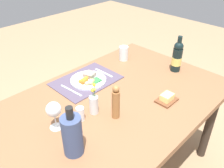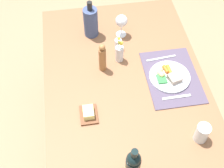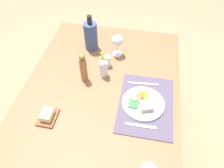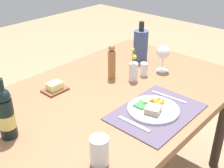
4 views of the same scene
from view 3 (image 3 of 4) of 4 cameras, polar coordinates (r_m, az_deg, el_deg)
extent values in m
plane|color=#9D7F5C|center=(1.97, -2.51, -16.84)|extent=(8.00, 8.00, 0.00)
cube|color=brown|center=(1.35, -3.53, -3.95)|extent=(1.51, 1.00, 0.04)
cylinder|color=#322821|center=(2.06, 12.42, 2.61)|extent=(0.07, 0.07, 0.70)
cylinder|color=#322821|center=(2.15, -9.78, 5.52)|extent=(0.07, 0.07, 0.70)
cube|color=#504459|center=(1.31, 9.05, -5.33)|extent=(0.46, 0.32, 0.01)
cylinder|color=white|center=(1.30, 8.34, -5.14)|extent=(0.25, 0.25, 0.01)
cube|color=gray|center=(1.26, 9.18, -5.80)|extent=(0.09, 0.09, 0.03)
cylinder|color=orange|center=(1.31, 8.85, -3.38)|extent=(0.08, 0.03, 0.02)
cylinder|color=orange|center=(1.31, 7.95, -2.90)|extent=(0.06, 0.04, 0.02)
ellipsoid|color=#CBBD73|center=(1.28, 6.21, -4.05)|extent=(0.04, 0.04, 0.03)
ellipsoid|color=#DDB275|center=(1.30, 5.87, -3.32)|extent=(0.03, 0.03, 0.02)
ellipsoid|color=#CAC27D|center=(1.31, 6.54, -2.59)|extent=(0.04, 0.03, 0.03)
cube|color=#338340|center=(1.28, 5.77, -5.15)|extent=(0.07, 0.06, 0.01)
cube|color=silver|center=(1.22, 7.70, -11.03)|extent=(0.02, 0.18, 0.00)
cube|color=silver|center=(1.40, 8.41, 0.09)|extent=(0.03, 0.20, 0.00)
cylinder|color=white|center=(1.49, -1.17, 6.15)|extent=(0.05, 0.05, 0.08)
cylinder|color=silver|center=(1.42, -2.23, 4.03)|extent=(0.05, 0.05, 0.11)
cylinder|color=#3F7233|center=(1.40, -2.04, 4.48)|extent=(0.00, 0.00, 0.15)
sphere|color=yellow|center=(1.35, -2.13, 6.84)|extent=(0.02, 0.02, 0.02)
cylinder|color=#3F7233|center=(1.40, -2.55, 4.67)|extent=(0.00, 0.00, 0.16)
sphere|color=#DCE044|center=(1.34, -2.67, 7.20)|extent=(0.02, 0.02, 0.02)
cylinder|color=#3F7233|center=(1.39, -2.59, 5.16)|extent=(0.00, 0.00, 0.20)
sphere|color=yellow|center=(1.32, -2.74, 8.24)|extent=(0.02, 0.02, 0.02)
cylinder|color=white|center=(1.61, 1.38, 8.08)|extent=(0.07, 0.07, 0.00)
cylinder|color=white|center=(1.58, 1.41, 9.30)|extent=(0.01, 0.01, 0.08)
sphere|color=white|center=(1.54, 1.47, 11.60)|extent=(0.08, 0.08, 0.08)
cylinder|color=#3D4C75|center=(1.61, -5.67, 12.59)|extent=(0.10, 0.10, 0.21)
cylinder|color=black|center=(1.54, -6.06, 16.71)|extent=(0.03, 0.03, 0.06)
cylinder|color=#A16A3A|center=(1.38, -7.60, 3.81)|extent=(0.05, 0.05, 0.17)
sphere|color=#A16A3A|center=(1.31, -8.07, 7.10)|extent=(0.04, 0.04, 0.04)
cube|color=brown|center=(1.29, -16.73, -8.49)|extent=(0.13, 0.10, 0.01)
cube|color=#F2EA87|center=(1.27, -16.98, -7.85)|extent=(0.08, 0.06, 0.04)
camera|label=1|loc=(2.02, -29.36, 40.33)|focal=38.29mm
camera|label=2|loc=(0.74, -131.70, 9.16)|focal=48.62mm
camera|label=4|loc=(0.77, 93.00, -35.05)|focal=45.75mm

